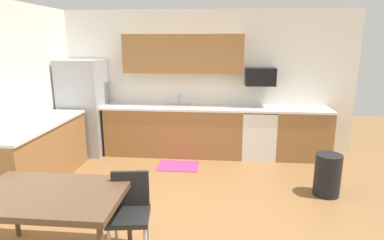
{
  "coord_description": "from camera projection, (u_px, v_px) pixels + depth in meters",
  "views": [
    {
      "loc": [
        0.43,
        -3.58,
        2.13
      ],
      "look_at": [
        0.0,
        1.0,
        1.0
      ],
      "focal_mm": 30.21,
      "sensor_mm": 36.0,
      "label": 1
    }
  ],
  "objects": [
    {
      "name": "ground_plane",
      "position": [
        184.0,
        217.0,
        4.01
      ],
      "size": [
        12.0,
        12.0,
        0.0
      ],
      "primitive_type": "plane",
      "color": "olive"
    },
    {
      "name": "wall_back",
      "position": [
        200.0,
        82.0,
        6.25
      ],
      "size": [
        5.8,
        0.1,
        2.7
      ],
      "primitive_type": "cube",
      "color": "white",
      "rests_on": "ground"
    },
    {
      "name": "cabinet_run_back",
      "position": [
        174.0,
        131.0,
        6.17
      ],
      "size": [
        2.56,
        0.6,
        0.9
      ],
      "primitive_type": "cube",
      "color": "olive",
      "rests_on": "ground"
    },
    {
      "name": "cabinet_run_back_right",
      "position": [
        301.0,
        135.0,
        5.95
      ],
      "size": [
        0.99,
        0.6,
        0.9
      ],
      "primitive_type": "cube",
      "color": "olive",
      "rests_on": "ground"
    },
    {
      "name": "cabinet_run_left",
      "position": [
        40.0,
        155.0,
        4.88
      ],
      "size": [
        0.6,
        2.0,
        0.9
      ],
      "primitive_type": "cube",
      "color": "olive",
      "rests_on": "ground"
    },
    {
      "name": "countertop_back",
      "position": [
        199.0,
        108.0,
        6.01
      ],
      "size": [
        4.8,
        0.64,
        0.04
      ],
      "primitive_type": "cube",
      "color": "silver",
      "rests_on": "cabinet_run_back"
    },
    {
      "name": "countertop_left",
      "position": [
        36.0,
        125.0,
        4.77
      ],
      "size": [
        0.64,
        2.0,
        0.04
      ],
      "primitive_type": "cube",
      "color": "silver",
      "rests_on": "cabinet_run_left"
    },
    {
      "name": "upper_cabinets_back",
      "position": [
        183.0,
        54.0,
        5.93
      ],
      "size": [
        2.2,
        0.34,
        0.7
      ],
      "primitive_type": "cube",
      "color": "olive"
    },
    {
      "name": "refrigerator",
      "position": [
        84.0,
        107.0,
        6.14
      ],
      "size": [
        0.76,
        0.7,
        1.8
      ],
      "primitive_type": "cube",
      "color": "#9EA0A5",
      "rests_on": "ground"
    },
    {
      "name": "oven_range",
      "position": [
        258.0,
        133.0,
        6.02
      ],
      "size": [
        0.6,
        0.6,
        0.91
      ],
      "color": "white",
      "rests_on": "ground"
    },
    {
      "name": "microwave",
      "position": [
        260.0,
        77.0,
        5.87
      ],
      "size": [
        0.54,
        0.36,
        0.32
      ],
      "primitive_type": "cube",
      "color": "black"
    },
    {
      "name": "sink_basin",
      "position": [
        178.0,
        109.0,
        6.06
      ],
      "size": [
        0.48,
        0.4,
        0.14
      ],
      "primitive_type": "cube",
      "color": "#A5A8AD",
      "rests_on": "countertop_back"
    },
    {
      "name": "sink_faucet",
      "position": [
        179.0,
        99.0,
        6.19
      ],
      "size": [
        0.02,
        0.02,
        0.24
      ],
      "primitive_type": "cylinder",
      "color": "#B2B5BA",
      "rests_on": "countertop_back"
    },
    {
      "name": "dining_table",
      "position": [
        49.0,
        199.0,
        3.03
      ],
      "size": [
        1.4,
        0.9,
        0.75
      ],
      "color": "brown",
      "rests_on": "ground"
    },
    {
      "name": "chair_near_table",
      "position": [
        130.0,
        208.0,
        3.23
      ],
      "size": [
        0.45,
        0.45,
        0.85
      ],
      "color": "black",
      "rests_on": "ground"
    },
    {
      "name": "trash_bin",
      "position": [
        327.0,
        175.0,
        4.53
      ],
      "size": [
        0.36,
        0.36,
        0.6
      ],
      "primitive_type": "cylinder",
      "color": "black",
      "rests_on": "ground"
    },
    {
      "name": "floor_mat",
      "position": [
        178.0,
        166.0,
        5.63
      ],
      "size": [
        0.7,
        0.5,
        0.01
      ],
      "primitive_type": "cube",
      "color": "#CC3372",
      "rests_on": "ground"
    }
  ]
}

